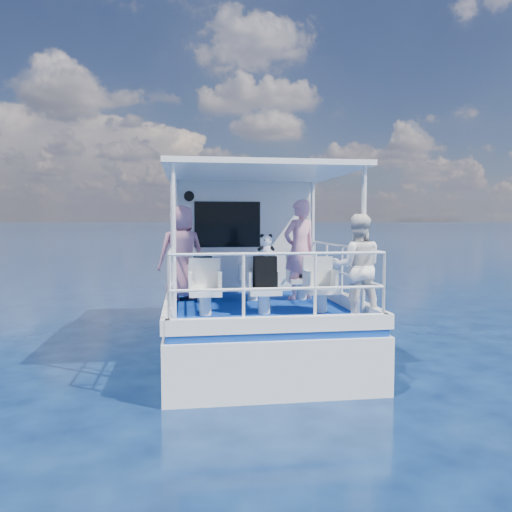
{
  "coord_description": "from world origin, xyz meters",
  "views": [
    {
      "loc": [
        -1.21,
        -8.57,
        2.31
      ],
      "look_at": [
        -0.02,
        -0.4,
        1.74
      ],
      "focal_mm": 35.0,
      "sensor_mm": 36.0,
      "label": 1
    }
  ],
  "objects_px": {
    "passenger_port_fwd": "(182,253)",
    "panda": "(266,245)",
    "backpack_center": "(265,273)",
    "passenger_stbd_aft": "(357,267)"
  },
  "relations": [
    {
      "from": "passenger_port_fwd",
      "to": "panda",
      "type": "distance_m",
      "value": 2.08
    },
    {
      "from": "passenger_port_fwd",
      "to": "panda",
      "type": "bearing_deg",
      "value": 110.07
    },
    {
      "from": "passenger_port_fwd",
      "to": "backpack_center",
      "type": "relative_size",
      "value": 3.36
    },
    {
      "from": "passenger_port_fwd",
      "to": "passenger_stbd_aft",
      "type": "height_order",
      "value": "passenger_port_fwd"
    },
    {
      "from": "passenger_port_fwd",
      "to": "backpack_center",
      "type": "distance_m",
      "value": 2.05
    },
    {
      "from": "backpack_center",
      "to": "panda",
      "type": "bearing_deg",
      "value": -62.57
    },
    {
      "from": "passenger_port_fwd",
      "to": "panda",
      "type": "height_order",
      "value": "passenger_port_fwd"
    },
    {
      "from": "passenger_stbd_aft",
      "to": "backpack_center",
      "type": "bearing_deg",
      "value": -13.86
    },
    {
      "from": "backpack_center",
      "to": "panda",
      "type": "xyz_separation_m",
      "value": [
        0.01,
        -0.03,
        0.42
      ]
    },
    {
      "from": "passenger_stbd_aft",
      "to": "panda",
      "type": "relative_size",
      "value": 4.57
    }
  ]
}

